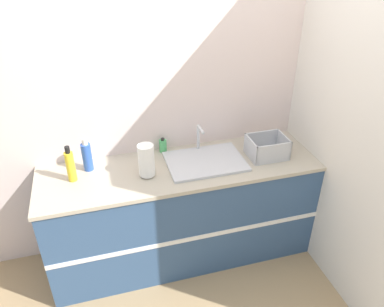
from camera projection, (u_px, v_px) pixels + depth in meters
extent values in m
plane|color=tan|center=(192.00, 278.00, 3.06)|extent=(12.00, 12.00, 0.00)
cube|color=silver|center=(170.00, 100.00, 2.92)|extent=(4.52, 0.06, 2.60)
cube|color=silver|center=(316.00, 101.00, 2.90)|extent=(0.06, 2.62, 2.60)
cube|color=#33517A|center=(182.00, 213.00, 3.09)|extent=(2.12, 0.62, 0.86)
cube|color=white|center=(192.00, 238.00, 2.84)|extent=(2.12, 0.01, 0.04)
cube|color=#B2A893|center=(181.00, 168.00, 2.86)|extent=(2.15, 0.64, 0.03)
cube|color=silver|center=(205.00, 161.00, 2.90)|extent=(0.59, 0.43, 0.02)
cylinder|color=silver|center=(198.00, 137.00, 3.00)|extent=(0.02, 0.02, 0.20)
cylinder|color=silver|center=(201.00, 129.00, 2.89)|extent=(0.02, 0.13, 0.02)
cylinder|color=#4C4C51|center=(147.00, 175.00, 2.75)|extent=(0.09, 0.09, 0.01)
cylinder|color=white|center=(146.00, 160.00, 2.68)|extent=(0.12, 0.12, 0.24)
cube|color=#B7BABF|center=(266.00, 155.00, 2.98)|extent=(0.30, 0.24, 0.01)
cube|color=#B7BABF|center=(274.00, 153.00, 2.85)|extent=(0.30, 0.01, 0.15)
cube|color=#B7BABF|center=(261.00, 140.00, 3.04)|extent=(0.30, 0.01, 0.15)
cube|color=#B7BABF|center=(251.00, 149.00, 2.91)|extent=(0.01, 0.24, 0.15)
cube|color=#B7BABF|center=(283.00, 144.00, 2.98)|extent=(0.01, 0.24, 0.15)
cylinder|color=#2D56B7|center=(87.00, 157.00, 2.76)|extent=(0.07, 0.07, 0.22)
cylinder|color=silver|center=(85.00, 142.00, 2.70)|extent=(0.04, 0.04, 0.05)
cylinder|color=yellow|center=(71.00, 167.00, 2.64)|extent=(0.06, 0.06, 0.23)
cylinder|color=black|center=(67.00, 150.00, 2.57)|extent=(0.03, 0.03, 0.05)
cylinder|color=#4CB266|center=(163.00, 146.00, 3.02)|extent=(0.06, 0.06, 0.10)
cylinder|color=black|center=(163.00, 139.00, 2.99)|extent=(0.03, 0.03, 0.02)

